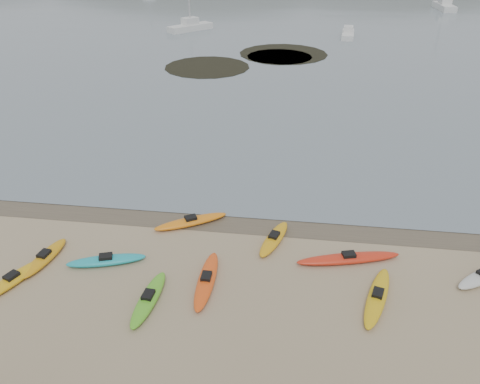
# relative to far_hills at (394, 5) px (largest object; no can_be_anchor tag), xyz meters

# --- Properties ---
(ground) EXTENTS (600.00, 600.00, 0.00)m
(ground) POSITION_rel_far_hills_xyz_m (-39.38, -193.97, 15.93)
(ground) COLOR tan
(ground) RESTS_ON ground
(wet_sand) EXTENTS (60.00, 60.00, 0.00)m
(wet_sand) POSITION_rel_far_hills_xyz_m (-39.38, -194.27, 15.93)
(wet_sand) COLOR brown
(wet_sand) RESTS_ON ground
(kayaks) EXTENTS (21.51, 8.46, 0.34)m
(kayaks) POSITION_rel_far_hills_xyz_m (-39.51, -197.99, 16.10)
(kayaks) COLOR orange
(kayaks) RESTS_ON ground
(kelp_mats) EXTENTS (16.97, 16.16, 0.04)m
(kelp_mats) POSITION_rel_far_hills_xyz_m (-41.52, -161.80, 15.96)
(kelp_mats) COLOR black
(kelp_mats) RESTS_ON water
(far_hills) EXTENTS (550.00, 135.00, 80.00)m
(far_hills) POSITION_rel_far_hills_xyz_m (0.00, 0.00, 0.00)
(far_hills) COLOR #384235
(far_hills) RESTS_ON ground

